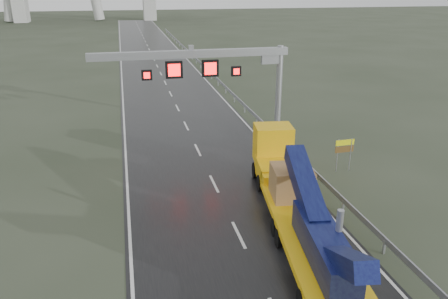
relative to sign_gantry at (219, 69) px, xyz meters
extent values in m
plane|color=#313A28|center=(-2.10, -17.99, -5.61)|extent=(400.00, 400.00, 0.00)
cube|color=black|center=(-2.10, 22.01, -5.60)|extent=(11.00, 200.00, 0.02)
cube|color=silver|center=(4.80, 0.01, -5.46)|extent=(1.20, 1.20, 0.30)
cylinder|color=gray|center=(4.80, 0.01, -2.01)|extent=(0.48, 0.48, 7.20)
cube|color=gray|center=(-2.10, 0.01, 1.19)|extent=(14.80, 0.55, 0.55)
cube|color=gray|center=(4.00, 0.01, 0.69)|extent=(1.40, 0.35, 0.90)
cube|color=gray|center=(-2.10, 0.01, 1.64)|extent=(0.35, 0.35, 0.35)
cube|color=black|center=(-3.40, -0.04, 0.09)|extent=(1.25, 0.25, 1.25)
cube|color=#FF0C0C|center=(-3.40, -0.18, 0.09)|extent=(0.90, 0.02, 0.90)
cube|color=black|center=(-0.70, -0.04, 0.09)|extent=(1.25, 0.25, 1.25)
cube|color=#FF0C0C|center=(-0.70, -0.18, 0.09)|extent=(0.90, 0.02, 0.90)
cube|color=black|center=(-5.40, -0.04, -0.21)|extent=(0.75, 0.25, 0.75)
cube|color=#FF0C0C|center=(-5.40, -0.18, -0.21)|extent=(0.54, 0.02, 0.54)
cube|color=black|center=(1.30, -0.04, -0.21)|extent=(0.75, 0.25, 0.75)
cube|color=#FF0C0C|center=(1.30, -0.18, -0.21)|extent=(0.54, 0.02, 0.54)
cube|color=#F4AC0D|center=(0.40, -17.39, -4.65)|extent=(4.32, 13.05, 0.32)
cube|color=#F4AC0D|center=(1.34, -10.68, -4.28)|extent=(2.51, 1.42, 0.46)
cube|color=#F4AC0D|center=(1.55, -9.23, -4.51)|extent=(2.74, 3.05, 1.10)
cube|color=#F4AC0D|center=(1.78, -7.60, -3.41)|extent=(2.52, 2.13, 2.38)
cube|color=black|center=(1.91, -6.67, -3.14)|extent=(2.09, 0.34, 1.10)
cube|color=#0D0F41|center=(0.28, -18.30, -3.78)|extent=(2.03, 5.62, 1.28)
cube|color=#0D0F41|center=(0.72, -15.12, -2.68)|extent=(1.61, 5.12, 2.34)
cube|color=#0D0F41|center=(-0.04, -20.56, -2.96)|extent=(1.32, 3.71, 2.21)
cylinder|color=gray|center=(0.82, -18.37, -2.96)|extent=(0.31, 0.31, 1.47)
cube|color=#A9714C|center=(1.06, -12.67, -3.67)|extent=(2.27, 2.27, 1.65)
cylinder|color=black|center=(0.72, -15.12, -5.15)|extent=(2.76, 1.28, 0.92)
cylinder|color=black|center=(1.75, -7.78, -5.11)|extent=(2.59, 1.34, 1.01)
cylinder|color=gray|center=(6.14, -7.87, -4.50)|extent=(0.07, 0.07, 2.22)
cylinder|color=gray|center=(7.07, -7.87, -4.50)|extent=(0.07, 0.07, 2.22)
cube|color=#E9EB0C|center=(6.60, -7.87, -3.62)|extent=(1.30, 0.10, 0.37)
cube|color=brown|center=(6.60, -7.87, -4.08)|extent=(1.30, 0.10, 0.42)
cube|color=red|center=(4.02, -3.99, -5.06)|extent=(0.65, 0.36, 1.10)
camera|label=1|loc=(-6.97, -31.97, 6.04)|focal=35.00mm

